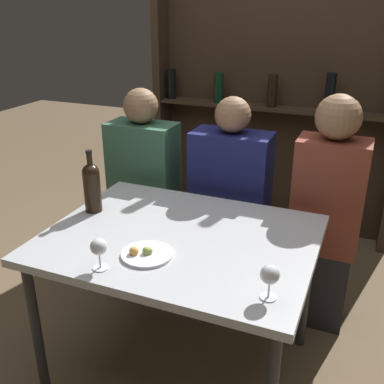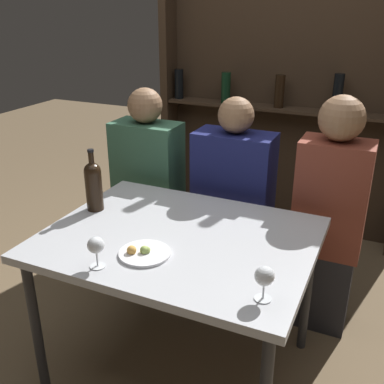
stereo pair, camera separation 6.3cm
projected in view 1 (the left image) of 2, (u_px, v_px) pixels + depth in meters
ground_plane at (182, 366)px, 2.21m from camera, size 10.00×10.00×0.00m
dining_table at (180, 249)px, 1.95m from camera, size 1.14×0.89×0.73m
wine_rack_wall at (275, 81)px, 3.20m from camera, size 1.81×0.21×2.25m
wine_bottle at (92, 185)px, 2.10m from camera, size 0.08×0.08×0.30m
wine_glass_0 at (99, 248)px, 1.65m from camera, size 0.06×0.06×0.13m
wine_glass_1 at (270, 276)px, 1.48m from camera, size 0.07×0.07×0.13m
food_plate_0 at (146, 253)px, 1.77m from camera, size 0.21×0.21×0.04m
seated_person_left at (145, 196)px, 2.71m from camera, size 0.39×0.22×1.22m
seated_person_center at (229, 212)px, 2.52m from camera, size 0.42×0.22×1.21m
seated_person_right at (325, 221)px, 2.32m from camera, size 0.35×0.22×1.26m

